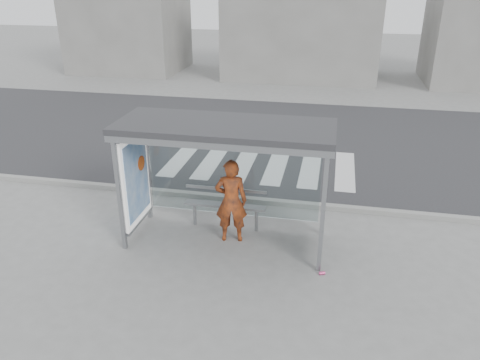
% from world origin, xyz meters
% --- Properties ---
extents(ground, '(80.00, 80.00, 0.00)m').
position_xyz_m(ground, '(0.00, 0.00, 0.00)').
color(ground, slate).
rests_on(ground, ground).
extents(road, '(30.00, 10.00, 0.01)m').
position_xyz_m(road, '(0.00, 7.00, 0.00)').
color(road, '#2C2C2F').
rests_on(road, ground).
extents(curb, '(30.00, 0.18, 0.12)m').
position_xyz_m(curb, '(0.00, 1.95, 0.06)').
color(curb, gray).
rests_on(curb, ground).
extents(crosswalk, '(5.55, 3.00, 0.00)m').
position_xyz_m(crosswalk, '(0.00, 4.50, 0.00)').
color(crosswalk, silver).
rests_on(crosswalk, ground).
extents(bus_shelter, '(4.25, 1.65, 2.62)m').
position_xyz_m(bus_shelter, '(-0.37, 0.06, 1.98)').
color(bus_shelter, gray).
rests_on(bus_shelter, ground).
extents(building_left, '(6.00, 5.00, 6.00)m').
position_xyz_m(building_left, '(-10.00, 18.00, 3.00)').
color(building_left, slate).
rests_on(building_left, ground).
extents(building_center, '(8.00, 5.00, 5.00)m').
position_xyz_m(building_center, '(0.00, 18.00, 2.50)').
color(building_center, slate).
rests_on(building_center, ground).
extents(person, '(0.74, 0.55, 1.84)m').
position_xyz_m(person, '(0.10, 0.09, 0.92)').
color(person, '#DF4F14').
rests_on(person, ground).
extents(bench, '(1.82, 0.22, 0.94)m').
position_xyz_m(bench, '(-0.15, 0.58, 0.56)').
color(bench, gray).
rests_on(bench, ground).
extents(soda_can, '(0.12, 0.09, 0.06)m').
position_xyz_m(soda_can, '(2.08, -0.82, 0.03)').
color(soda_can, '#EB458B').
rests_on(soda_can, ground).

